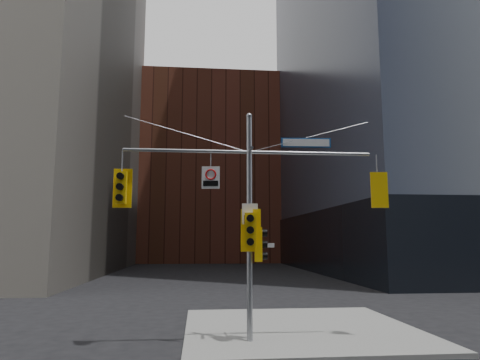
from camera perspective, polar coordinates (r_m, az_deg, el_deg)
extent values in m
cube|color=gray|center=(16.15, 7.90, -19.04)|extent=(8.00, 8.00, 0.15)
cube|color=black|center=(52.56, 29.02, -7.23)|extent=(36.40, 36.40, 6.00)
cube|color=brown|center=(70.29, -4.14, 0.85)|extent=(26.00, 20.00, 28.00)
cylinder|color=gray|center=(13.54, 1.27, -6.25)|extent=(0.18, 0.18, 7.20)
sphere|color=gray|center=(14.12, 1.23, 8.51)|extent=(0.20, 0.20, 0.20)
cylinder|color=gray|center=(13.74, -7.09, 3.88)|extent=(4.00, 0.11, 0.11)
cylinder|color=gray|center=(14.19, 9.30, 3.53)|extent=(4.00, 0.11, 0.11)
cylinder|color=gray|center=(13.48, 1.42, 4.04)|extent=(0.10, 0.70, 0.10)
cylinder|color=gray|center=(13.86, -7.05, 6.10)|extent=(4.00, 0.02, 1.12)
cylinder|color=gray|center=(14.31, 9.25, 5.69)|extent=(4.00, 0.02, 1.12)
cube|color=yellow|center=(13.75, -15.55, -0.97)|extent=(0.34, 0.25, 1.00)
cube|color=yellow|center=(13.91, -15.38, -1.06)|extent=(0.59, 0.07, 1.23)
cylinder|color=black|center=(13.61, -15.68, 0.51)|extent=(0.22, 0.16, 0.21)
cylinder|color=black|center=(13.68, -15.61, 0.47)|extent=(0.18, 0.03, 0.18)
cylinder|color=black|center=(13.56, -15.73, -0.87)|extent=(0.22, 0.16, 0.21)
cylinder|color=black|center=(13.64, -15.66, -0.91)|extent=(0.18, 0.03, 0.18)
cylinder|color=black|center=(13.53, -15.79, -2.27)|extent=(0.22, 0.16, 0.21)
cylinder|color=black|center=(13.60, -15.71, -2.30)|extent=(0.18, 0.03, 0.18)
cube|color=yellow|center=(14.74, 17.90, -1.34)|extent=(0.33, 0.24, 0.94)
cube|color=yellow|center=(14.59, 18.09, -1.26)|extent=(0.56, 0.09, 1.17)
cylinder|color=black|center=(14.95, 17.64, -0.22)|extent=(0.21, 0.16, 0.20)
cylinder|color=black|center=(14.88, 17.72, -0.18)|extent=(0.17, 0.03, 0.17)
cylinder|color=black|center=(14.91, 17.69, -1.42)|extent=(0.21, 0.16, 0.20)
cylinder|color=black|center=(14.85, 17.77, -1.38)|extent=(0.17, 0.03, 0.17)
cylinder|color=black|center=(14.88, 17.74, -2.62)|extent=(0.21, 0.16, 0.20)
cylinder|color=black|center=(14.81, 17.82, -2.59)|extent=(0.17, 0.03, 0.17)
cube|color=yellow|center=(13.57, 2.47, -8.58)|extent=(0.28, 0.37, 1.06)
cylinder|color=black|center=(13.57, 3.32, -7.08)|extent=(0.19, 0.24, 0.22)
cylinder|color=black|center=(13.57, 2.97, -7.08)|extent=(0.04, 0.19, 0.19)
cylinder|color=black|center=(13.57, 3.33, -8.57)|extent=(0.19, 0.24, 0.22)
cylinder|color=black|center=(13.57, 2.99, -8.58)|extent=(0.04, 0.19, 0.19)
cylinder|color=black|center=(13.58, 3.34, -10.07)|extent=(0.19, 0.24, 0.22)
cylinder|color=black|center=(13.58, 3.00, -10.07)|extent=(0.04, 0.19, 0.19)
cube|color=yellow|center=(13.26, 1.42, -6.70)|extent=(0.38, 0.29, 1.07)
cube|color=yellow|center=(13.44, 1.44, -6.72)|extent=(0.63, 0.14, 1.32)
cylinder|color=black|center=(13.07, 1.38, -5.12)|extent=(0.25, 0.20, 0.22)
cylinder|color=black|center=(13.15, 1.39, -5.14)|extent=(0.19, 0.05, 0.19)
cylinder|color=black|center=(13.06, 1.39, -6.68)|extent=(0.25, 0.20, 0.22)
cylinder|color=black|center=(13.14, 1.40, -6.69)|extent=(0.19, 0.05, 0.19)
cylinder|color=black|center=(13.05, 1.39, -8.24)|extent=(0.25, 0.20, 0.22)
cylinder|color=#0CE559|center=(13.13, 1.40, -8.24)|extent=(0.19, 0.05, 0.19)
cube|color=#104595|center=(14.24, 8.79, 4.93)|extent=(1.63, 0.12, 0.32)
cube|color=silver|center=(14.21, 8.82, 4.95)|extent=(1.53, 0.09, 0.24)
cube|color=silver|center=(13.57, -3.93, 0.33)|extent=(0.57, 0.10, 0.71)
torus|color=#B20A0A|center=(13.56, -3.93, 0.74)|extent=(0.36, 0.09, 0.35)
cube|color=black|center=(13.52, -3.94, -0.45)|extent=(0.47, 0.07, 0.17)
cube|color=silver|center=(13.44, 1.33, -4.54)|extent=(0.50, 0.05, 0.65)
cube|color=#D88C00|center=(13.41, 1.34, -5.31)|extent=(0.36, 0.03, 0.29)
cube|color=silver|center=(13.59, 3.19, -8.69)|extent=(0.68, 0.07, 0.14)
cube|color=#145926|center=(13.98, 1.06, -9.19)|extent=(0.07, 0.79, 0.16)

